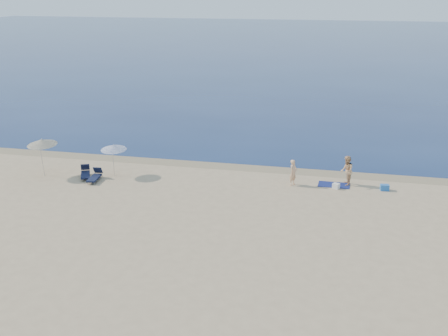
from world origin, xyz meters
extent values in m
cube|color=#0B1C46|center=(0.00, 100.00, 0.00)|extent=(240.00, 160.00, 0.01)
cube|color=#847254|center=(0.00, 19.40, 0.00)|extent=(240.00, 1.60, 0.00)
imported|color=#E3AA80|center=(2.76, 16.67, 0.80)|extent=(0.60, 0.69, 1.60)
imported|color=tan|center=(5.91, 17.39, 0.91)|extent=(0.76, 0.94, 1.82)
cube|color=#101850|center=(5.21, 17.20, 0.02)|extent=(1.91, 1.09, 0.03)
cube|color=silver|center=(5.34, 16.62, 0.16)|extent=(0.47, 0.44, 0.32)
cube|color=blue|center=(8.16, 16.95, 0.18)|extent=(0.54, 0.42, 0.35)
cylinder|color=silver|center=(-8.52, 15.85, 0.90)|extent=(0.05, 0.21, 1.90)
cone|color=white|center=(-8.52, 16.01, 1.85)|extent=(1.80, 1.81, 0.43)
sphere|color=silver|center=(-8.52, 16.01, 2.01)|extent=(0.05, 0.05, 0.05)
cylinder|color=silver|center=(-12.89, 14.82, 1.08)|extent=(0.08, 0.25, 2.25)
cone|color=beige|center=(-12.89, 15.02, 2.19)|extent=(2.13, 2.15, 0.52)
sphere|color=silver|center=(-12.89, 15.02, 2.39)|extent=(0.07, 0.07, 0.07)
cube|color=black|center=(-10.12, 15.06, 0.22)|extent=(1.13, 1.57, 0.10)
cube|color=black|center=(-10.44, 15.73, 0.49)|extent=(0.65, 0.56, 0.48)
cylinder|color=#A5A5AD|center=(-9.92, 15.15, 0.11)|extent=(0.03, 0.03, 0.22)
cube|color=black|center=(-9.32, 14.62, 0.21)|extent=(0.67, 1.49, 0.10)
cube|color=black|center=(-9.39, 15.34, 0.48)|extent=(0.56, 0.40, 0.47)
cylinder|color=#A5A5AD|center=(-9.10, 14.64, 0.11)|extent=(0.03, 0.03, 0.21)
camera|label=1|loc=(5.78, -15.54, 11.67)|focal=45.00mm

